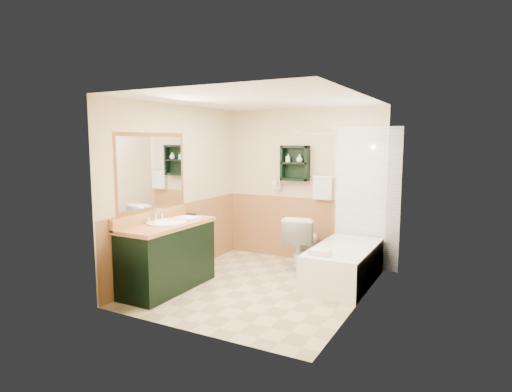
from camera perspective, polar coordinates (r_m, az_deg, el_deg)
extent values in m
plane|color=beige|center=(5.72, 0.38, -12.00)|extent=(3.00, 3.00, 0.00)
cube|color=#FFF3C7|center=(6.81, 6.32, 1.46)|extent=(2.60, 0.04, 2.40)
cube|color=#FFF3C7|center=(6.16, -10.57, 0.75)|extent=(0.04, 3.00, 2.40)
cube|color=#FFF3C7|center=(4.97, 14.00, -0.88)|extent=(0.04, 3.00, 2.40)
cube|color=white|center=(5.42, 0.40, 12.93)|extent=(2.60, 3.00, 0.04)
cube|color=black|center=(6.72, 5.20, 4.38)|extent=(0.45, 0.15, 0.55)
cylinder|color=silver|center=(5.87, 8.48, 8.31)|extent=(0.03, 1.60, 0.03)
cube|color=black|center=(5.63, -11.69, -7.86)|extent=(0.59, 1.36, 0.86)
cube|color=white|center=(5.92, 11.60, -8.95)|extent=(0.74, 1.50, 0.49)
imported|color=white|center=(6.46, 6.26, -6.09)|extent=(0.55, 0.86, 0.79)
cube|color=white|center=(5.69, -9.15, -2.98)|extent=(0.29, 0.23, 0.04)
imported|color=black|center=(6.05, -9.62, -1.59)|extent=(0.15, 0.04, 0.20)
cube|color=white|center=(5.39, 8.54, -7.41)|extent=(0.24, 0.20, 0.07)
imported|color=white|center=(6.76, 4.30, 4.79)|extent=(0.08, 0.14, 0.06)
imported|color=white|center=(6.68, 5.83, 4.91)|extent=(0.12, 0.14, 0.10)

